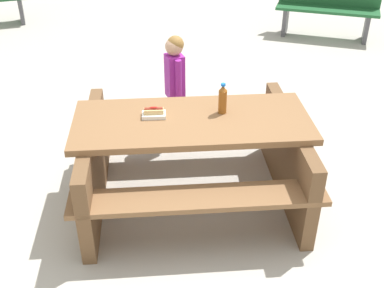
{
  "coord_description": "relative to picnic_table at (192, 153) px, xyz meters",
  "views": [
    {
      "loc": [
        0.98,
        2.98,
        2.49
      ],
      "look_at": [
        0.0,
        0.0,
        0.52
      ],
      "focal_mm": 44.36,
      "sensor_mm": 36.0,
      "label": 1
    }
  ],
  "objects": [
    {
      "name": "picnic_table",
      "position": [
        0.0,
        0.0,
        0.0
      ],
      "size": [
        2.08,
        1.78,
        0.75
      ],
      "color": "brown",
      "rests_on": "ground"
    },
    {
      "name": "hotdog_tray",
      "position": [
        0.27,
        -0.12,
        0.34
      ],
      "size": [
        0.2,
        0.15,
        0.08
      ],
      "color": "white",
      "rests_on": "picnic_table"
    },
    {
      "name": "park_bench_near",
      "position": [
        -3.2,
        -3.18,
        0.0
      ],
      "size": [
        1.46,
        1.19,
        0.85
      ],
      "color": "#1E592D",
      "rests_on": "ground"
    },
    {
      "name": "child_in_coat",
      "position": [
        -0.14,
        -0.92,
        0.24
      ],
      "size": [
        0.17,
        0.27,
        1.08
      ],
      "color": "#262633",
      "rests_on": "ground"
    },
    {
      "name": "soda_bottle",
      "position": [
        -0.25,
        -0.02,
        0.42
      ],
      "size": [
        0.07,
        0.07,
        0.25
      ],
      "color": "brown",
      "rests_on": "picnic_table"
    },
    {
      "name": "ground_plane",
      "position": [
        0.0,
        0.0,
        -0.44
      ],
      "size": [
        30.0,
        30.0,
        0.0
      ],
      "primitive_type": "plane",
      "color": "#B7B2A8",
      "rests_on": "ground"
    }
  ]
}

